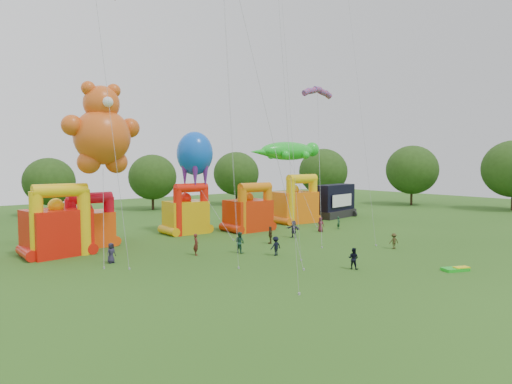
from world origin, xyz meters
TOP-DOWN VIEW (x-y plane):
  - ground at (0.00, 0.00)m, footprint 160.00×160.00m
  - tree_ring at (-1.19, 0.62)m, footprint 124.20×126.31m
  - bouncy_castle_0 at (-15.76, 26.13)m, footprint 5.70×4.84m
  - bouncy_castle_1 at (-12.31, 28.64)m, footprint 4.82×3.89m
  - bouncy_castle_2 at (-0.33, 29.72)m, footprint 4.83×4.01m
  - bouncy_castle_3 at (6.66, 26.72)m, footprint 5.04×4.07m
  - bouncy_castle_4 at (16.19, 28.59)m, footprint 5.94×5.00m
  - stage_trailer at (24.89, 29.12)m, footprint 8.06×4.19m
  - teddy_bear_kite at (-12.59, 23.11)m, footprint 7.12×8.52m
  - gecko_kite at (16.41, 28.79)m, footprint 12.68×9.51m
  - octopus_kite at (0.74, 28.74)m, footprint 4.25×9.38m
  - parafoil_kites at (2.49, 15.01)m, footprint 29.10×14.12m
  - diamond_kites at (-0.14, 14.34)m, footprint 20.30×22.46m
  - folded_kite_bundle at (6.85, 0.61)m, footprint 2.23×1.67m
  - spectator_0 at (-13.18, 20.01)m, footprint 0.95×0.76m
  - spectator_1 at (-5.97, 18.30)m, footprint 0.69×0.84m
  - spectator_2 at (-2.26, 16.66)m, footprint 0.90×1.07m
  - spectator_3 at (-0.40, 13.71)m, footprint 1.14×0.68m
  - spectator_4 at (3.01, 18.46)m, footprint 0.87×1.14m
  - spectator_5 at (7.39, 19.61)m, footprint 0.89×1.86m
  - spectator_6 at (12.84, 20.65)m, footprint 1.01×0.85m
  - spectator_7 at (16.25, 20.80)m, footprint 0.66×0.55m
  - spectator_8 at (1.02, 5.97)m, footprint 0.90×1.00m
  - spectator_9 at (10.64, 8.88)m, footprint 1.13×0.89m

SIDE VIEW (x-z plane):
  - ground at x=0.00m, z-range 0.00..0.00m
  - folded_kite_bundle at x=6.85m, z-range -0.02..0.29m
  - spectator_9 at x=10.64m, z-range 0.00..1.53m
  - spectator_7 at x=16.25m, z-range 0.00..1.54m
  - spectator_0 at x=-13.18m, z-range 0.00..1.71m
  - spectator_8 at x=1.02m, z-range 0.00..1.71m
  - spectator_3 at x=-0.40m, z-range 0.00..1.74m
  - spectator_6 at x=12.84m, z-range 0.00..1.76m
  - spectator_4 at x=3.01m, z-range 0.00..1.80m
  - spectator_5 at x=7.39m, z-range 0.00..1.92m
  - spectator_1 at x=-5.97m, z-range 0.00..1.97m
  - spectator_2 at x=-2.26m, z-range 0.00..1.98m
  - bouncy_castle_1 at x=-12.31m, z-range -0.65..4.84m
  - bouncy_castle_3 at x=6.66m, z-range -0.71..5.22m
  - bouncy_castle_2 at x=-0.33m, z-range -0.70..5.26m
  - stage_trailer at x=24.89m, z-range -0.09..4.89m
  - bouncy_castle_0 at x=-15.76m, z-range -0.79..5.77m
  - bouncy_castle_4 at x=16.19m, z-range -0.82..5.90m
  - tree_ring at x=-1.19m, z-range 0.22..12.30m
  - gecko_kite at x=16.41m, z-range 1.17..12.52m
  - octopus_kite at x=0.74m, z-range 1.76..13.82m
  - teddy_bear_kite at x=-12.59m, z-range 0.57..16.29m
  - parafoil_kites at x=2.49m, z-range -3.01..23.88m
  - diamond_kites at x=-0.14m, z-range -1.70..35.67m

